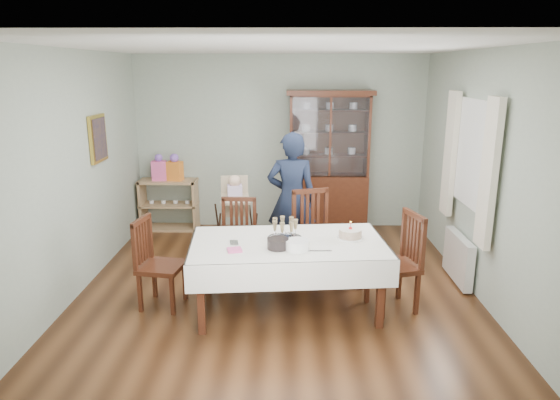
{
  "coord_description": "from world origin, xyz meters",
  "views": [
    {
      "loc": [
        0.11,
        -5.3,
        2.49
      ],
      "look_at": [
        0.03,
        0.2,
        1.03
      ],
      "focal_mm": 32.0,
      "sensor_mm": 36.0,
      "label": 1
    }
  ],
  "objects_px": {
    "dining_table": "(288,275)",
    "chair_end_right": "(394,281)",
    "china_cabinet": "(329,160)",
    "gift_bag_orange": "(175,168)",
    "birthday_cake": "(350,234)",
    "gift_bag_pink": "(159,169)",
    "high_chair": "(236,224)",
    "woman": "(292,199)",
    "sideboard": "(169,205)",
    "chair_far_right": "(315,253)",
    "chair_far_left": "(238,256)",
    "champagne_tray": "(285,234)",
    "chair_end_left": "(161,280)"
  },
  "relations": [
    {
      "from": "dining_table",
      "to": "chair_end_right",
      "type": "xyz_separation_m",
      "value": [
        1.12,
        0.04,
        -0.07
      ]
    },
    {
      "from": "china_cabinet",
      "to": "gift_bag_orange",
      "type": "bearing_deg",
      "value": 179.96
    },
    {
      "from": "birthday_cake",
      "to": "gift_bag_pink",
      "type": "distance_m",
      "value": 3.71
    },
    {
      "from": "dining_table",
      "to": "gift_bag_pink",
      "type": "relative_size",
      "value": 5.06
    },
    {
      "from": "high_chair",
      "to": "china_cabinet",
      "type": "bearing_deg",
      "value": 31.06
    },
    {
      "from": "woman",
      "to": "chair_end_right",
      "type": "bearing_deg",
      "value": 130.56
    },
    {
      "from": "sideboard",
      "to": "high_chair",
      "type": "distance_m",
      "value": 1.6
    },
    {
      "from": "china_cabinet",
      "to": "sideboard",
      "type": "relative_size",
      "value": 2.42
    },
    {
      "from": "sideboard",
      "to": "chair_far_right",
      "type": "xyz_separation_m",
      "value": [
        2.2,
        -1.91,
        -0.08
      ]
    },
    {
      "from": "chair_far_left",
      "to": "champagne_tray",
      "type": "distance_m",
      "value": 1.06
    },
    {
      "from": "chair_far_left",
      "to": "chair_far_right",
      "type": "xyz_separation_m",
      "value": [
        0.93,
        0.04,
        0.03
      ]
    },
    {
      "from": "chair_far_right",
      "to": "chair_end_left",
      "type": "xyz_separation_m",
      "value": [
        -1.69,
        -0.75,
        -0.03
      ]
    },
    {
      "from": "sideboard",
      "to": "dining_table",
      "type": "bearing_deg",
      "value": -55.45
    },
    {
      "from": "woman",
      "to": "gift_bag_orange",
      "type": "height_order",
      "value": "woman"
    },
    {
      "from": "sideboard",
      "to": "gift_bag_pink",
      "type": "height_order",
      "value": "gift_bag_pink"
    },
    {
      "from": "woman",
      "to": "china_cabinet",
      "type": "bearing_deg",
      "value": -112.0
    },
    {
      "from": "china_cabinet",
      "to": "high_chair",
      "type": "height_order",
      "value": "china_cabinet"
    },
    {
      "from": "high_chair",
      "to": "birthday_cake",
      "type": "height_order",
      "value": "high_chair"
    },
    {
      "from": "chair_end_left",
      "to": "gift_bag_orange",
      "type": "relative_size",
      "value": 2.33
    },
    {
      "from": "chair_far_left",
      "to": "high_chair",
      "type": "bearing_deg",
      "value": 100.24
    },
    {
      "from": "chair_far_right",
      "to": "chair_end_left",
      "type": "height_order",
      "value": "chair_far_right"
    },
    {
      "from": "chair_far_right",
      "to": "chair_end_right",
      "type": "distance_m",
      "value": 1.11
    },
    {
      "from": "birthday_cake",
      "to": "sideboard",
      "type": "bearing_deg",
      "value": 134.06
    },
    {
      "from": "chair_far_left",
      "to": "chair_end_left",
      "type": "relative_size",
      "value": 1.01
    },
    {
      "from": "champagne_tray",
      "to": "woman",
      "type": "bearing_deg",
      "value": 86.3
    },
    {
      "from": "dining_table",
      "to": "woman",
      "type": "xyz_separation_m",
      "value": [
        0.05,
        1.34,
        0.48
      ]
    },
    {
      "from": "chair_far_left",
      "to": "gift_bag_orange",
      "type": "xyz_separation_m",
      "value": [
        -1.15,
        1.93,
        0.69
      ]
    },
    {
      "from": "high_chair",
      "to": "chair_far_left",
      "type": "bearing_deg",
      "value": -90.75
    },
    {
      "from": "sideboard",
      "to": "chair_far_left",
      "type": "relative_size",
      "value": 0.92
    },
    {
      "from": "chair_end_right",
      "to": "woman",
      "type": "relative_size",
      "value": 0.6
    },
    {
      "from": "woman",
      "to": "champagne_tray",
      "type": "xyz_separation_m",
      "value": [
        -0.08,
        -1.28,
        -0.04
      ]
    },
    {
      "from": "woman",
      "to": "gift_bag_orange",
      "type": "xyz_separation_m",
      "value": [
        -1.8,
        1.36,
        0.12
      ]
    },
    {
      "from": "champagne_tray",
      "to": "gift_bag_pink",
      "type": "xyz_separation_m",
      "value": [
        -1.96,
        2.64,
        0.16
      ]
    },
    {
      "from": "champagne_tray",
      "to": "high_chair",
      "type": "bearing_deg",
      "value": 113.46
    },
    {
      "from": "gift_bag_orange",
      "to": "woman",
      "type": "bearing_deg",
      "value": -37.07
    },
    {
      "from": "china_cabinet",
      "to": "chair_end_left",
      "type": "relative_size",
      "value": 2.23
    },
    {
      "from": "woman",
      "to": "champagne_tray",
      "type": "distance_m",
      "value": 1.28
    },
    {
      "from": "birthday_cake",
      "to": "gift_bag_orange",
      "type": "bearing_deg",
      "value": 132.85
    },
    {
      "from": "dining_table",
      "to": "china_cabinet",
      "type": "bearing_deg",
      "value": 76.98
    },
    {
      "from": "china_cabinet",
      "to": "chair_end_right",
      "type": "xyz_separation_m",
      "value": [
        0.5,
        -2.66,
        -0.81
      ]
    },
    {
      "from": "chair_far_right",
      "to": "gift_bag_pink",
      "type": "distance_m",
      "value": 3.06
    },
    {
      "from": "gift_bag_pink",
      "to": "gift_bag_orange",
      "type": "distance_m",
      "value": 0.24
    },
    {
      "from": "dining_table",
      "to": "sideboard",
      "type": "relative_size",
      "value": 2.32
    },
    {
      "from": "dining_table",
      "to": "birthday_cake",
      "type": "relative_size",
      "value": 7.55
    },
    {
      "from": "sideboard",
      "to": "woman",
      "type": "distance_m",
      "value": 2.41
    },
    {
      "from": "chair_end_left",
      "to": "dining_table",
      "type": "bearing_deg",
      "value": -83.16
    },
    {
      "from": "gift_bag_pink",
      "to": "gift_bag_orange",
      "type": "bearing_deg",
      "value": 0.0
    },
    {
      "from": "woman",
      "to": "high_chair",
      "type": "distance_m",
      "value": 0.91
    },
    {
      "from": "chair_far_right",
      "to": "gift_bag_orange",
      "type": "height_order",
      "value": "gift_bag_orange"
    },
    {
      "from": "gift_bag_orange",
      "to": "chair_end_left",
      "type": "bearing_deg",
      "value": -81.58
    }
  ]
}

